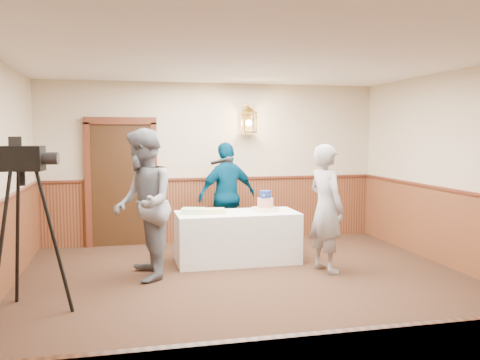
{
  "coord_description": "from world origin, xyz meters",
  "views": [
    {
      "loc": [
        -1.57,
        -5.38,
        1.92
      ],
      "look_at": [
        0.07,
        1.7,
        1.25
      ],
      "focal_mm": 38.0,
      "sensor_mm": 36.0,
      "label": 1
    }
  ],
  "objects_px": {
    "interviewer": "(143,204)",
    "baker": "(326,208)",
    "display_table": "(237,237)",
    "tv_camera_rig": "(25,240)",
    "tiered_cake": "(265,203)",
    "assistant_p": "(227,196)",
    "sheet_cake_green": "(193,211)",
    "sheet_cake_yellow": "(214,211)"
  },
  "relations": [
    {
      "from": "baker",
      "to": "tv_camera_rig",
      "type": "distance_m",
      "value": 3.85
    },
    {
      "from": "display_table",
      "to": "tv_camera_rig",
      "type": "distance_m",
      "value": 3.16
    },
    {
      "from": "tv_camera_rig",
      "to": "sheet_cake_green",
      "type": "bearing_deg",
      "value": 46.01
    },
    {
      "from": "assistant_p",
      "to": "tiered_cake",
      "type": "bearing_deg",
      "value": 96.93
    },
    {
      "from": "tv_camera_rig",
      "to": "assistant_p",
      "type": "bearing_deg",
      "value": 49.56
    },
    {
      "from": "interviewer",
      "to": "display_table",
      "type": "bearing_deg",
      "value": 109.85
    },
    {
      "from": "tiered_cake",
      "to": "baker",
      "type": "distance_m",
      "value": 1.02
    },
    {
      "from": "tiered_cake",
      "to": "sheet_cake_yellow",
      "type": "distance_m",
      "value": 0.8
    },
    {
      "from": "sheet_cake_green",
      "to": "tiered_cake",
      "type": "bearing_deg",
      "value": -1.1
    },
    {
      "from": "interviewer",
      "to": "assistant_p",
      "type": "distance_m",
      "value": 2.06
    },
    {
      "from": "sheet_cake_yellow",
      "to": "sheet_cake_green",
      "type": "distance_m",
      "value": 0.3
    },
    {
      "from": "sheet_cake_yellow",
      "to": "tv_camera_rig",
      "type": "distance_m",
      "value": 2.82
    },
    {
      "from": "tiered_cake",
      "to": "interviewer",
      "type": "relative_size",
      "value": 0.2
    },
    {
      "from": "sheet_cake_yellow",
      "to": "tv_camera_rig",
      "type": "relative_size",
      "value": 0.19
    },
    {
      "from": "tiered_cake",
      "to": "assistant_p",
      "type": "xyz_separation_m",
      "value": [
        -0.4,
        0.88,
        0.02
      ]
    },
    {
      "from": "sheet_cake_yellow",
      "to": "assistant_p",
      "type": "distance_m",
      "value": 1.0
    },
    {
      "from": "tv_camera_rig",
      "to": "interviewer",
      "type": "bearing_deg",
      "value": 45.77
    },
    {
      "from": "sheet_cake_green",
      "to": "baker",
      "type": "relative_size",
      "value": 0.19
    },
    {
      "from": "tiered_cake",
      "to": "baker",
      "type": "bearing_deg",
      "value": -50.67
    },
    {
      "from": "display_table",
      "to": "baker",
      "type": "height_order",
      "value": "baker"
    },
    {
      "from": "assistant_p",
      "to": "tv_camera_rig",
      "type": "relative_size",
      "value": 0.99
    },
    {
      "from": "baker",
      "to": "assistant_p",
      "type": "height_order",
      "value": "assistant_p"
    },
    {
      "from": "assistant_p",
      "to": "baker",
      "type": "bearing_deg",
      "value": 104.53
    },
    {
      "from": "interviewer",
      "to": "baker",
      "type": "height_order",
      "value": "interviewer"
    },
    {
      "from": "display_table",
      "to": "tv_camera_rig",
      "type": "xyz_separation_m",
      "value": [
        -2.67,
        -1.64,
        0.43
      ]
    },
    {
      "from": "tiered_cake",
      "to": "tv_camera_rig",
      "type": "height_order",
      "value": "tv_camera_rig"
    },
    {
      "from": "sheet_cake_yellow",
      "to": "interviewer",
      "type": "height_order",
      "value": "interviewer"
    },
    {
      "from": "baker",
      "to": "interviewer",
      "type": "bearing_deg",
      "value": 70.28
    },
    {
      "from": "interviewer",
      "to": "tv_camera_rig",
      "type": "relative_size",
      "value": 1.11
    },
    {
      "from": "display_table",
      "to": "tv_camera_rig",
      "type": "relative_size",
      "value": 1.01
    },
    {
      "from": "interviewer",
      "to": "sheet_cake_green",
      "type": "bearing_deg",
      "value": 126.75
    },
    {
      "from": "sheet_cake_yellow",
      "to": "tv_camera_rig",
      "type": "bearing_deg",
      "value": -145.1
    },
    {
      "from": "sheet_cake_green",
      "to": "interviewer",
      "type": "distance_m",
      "value": 0.99
    },
    {
      "from": "tv_camera_rig",
      "to": "display_table",
      "type": "bearing_deg",
      "value": 37.99
    },
    {
      "from": "tiered_cake",
      "to": "baker",
      "type": "height_order",
      "value": "baker"
    },
    {
      "from": "baker",
      "to": "tv_camera_rig",
      "type": "relative_size",
      "value": 0.99
    },
    {
      "from": "sheet_cake_yellow",
      "to": "baker",
      "type": "xyz_separation_m",
      "value": [
        1.44,
        -0.76,
        0.1
      ]
    },
    {
      "from": "assistant_p",
      "to": "tv_camera_rig",
      "type": "height_order",
      "value": "tv_camera_rig"
    },
    {
      "from": "display_table",
      "to": "assistant_p",
      "type": "xyz_separation_m",
      "value": [
        0.03,
        0.89,
        0.51
      ]
    },
    {
      "from": "sheet_cake_green",
      "to": "tv_camera_rig",
      "type": "relative_size",
      "value": 0.18
    },
    {
      "from": "assistant_p",
      "to": "display_table",
      "type": "bearing_deg",
      "value": 70.18
    },
    {
      "from": "tiered_cake",
      "to": "sheet_cake_yellow",
      "type": "xyz_separation_m",
      "value": [
        -0.8,
        -0.03,
        -0.09
      ]
    }
  ]
}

